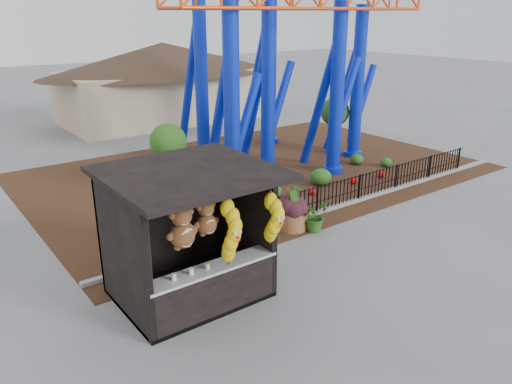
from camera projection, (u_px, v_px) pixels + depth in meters
ground at (317, 276)px, 12.61m from camera, size 120.00×120.00×0.00m
mulch_bed at (256, 171)px, 20.89m from camera, size 18.00×12.00×0.02m
curb at (343, 205)px, 17.09m from camera, size 18.00×0.18×0.12m
prize_booth at (193, 239)px, 11.06m from camera, size 3.50×3.40×3.12m
picket_fence at (361, 188)px, 17.45m from camera, size 12.20×0.06×1.00m
roller_coaster at (275, 8)px, 19.50m from camera, size 11.00×6.37×10.82m
terracotta_planter at (292, 220)px, 15.22m from camera, size 1.03×1.03×0.60m
planter_foliage at (293, 201)px, 15.01m from camera, size 0.70×0.70×0.64m
potted_plant at (314, 216)px, 15.07m from camera, size 1.04×0.96×0.97m
landscaping at (306, 175)px, 19.51m from camera, size 8.09×3.35×0.65m
pavilion at (164, 69)px, 30.03m from camera, size 15.00×15.00×4.80m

